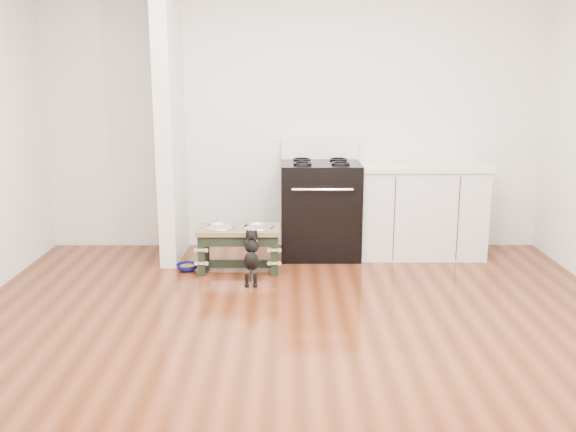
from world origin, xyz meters
name	(u,v)px	position (x,y,z in m)	size (l,w,h in m)	color
ground	(298,345)	(0.00, 0.00, 0.00)	(5.00, 5.00, 0.00)	#491F0D
room_shell	(299,99)	(0.00, 0.00, 1.62)	(5.00, 5.00, 5.00)	silver
partition_wall	(170,118)	(-1.18, 2.10, 1.35)	(0.15, 0.80, 2.70)	silver
oven_range	(320,207)	(0.25, 2.16, 0.48)	(0.76, 0.69, 1.14)	black
cabinet_run	(420,209)	(1.23, 2.18, 0.45)	(1.24, 0.64, 0.91)	silver
dog_feeder	(239,240)	(-0.51, 1.63, 0.29)	(0.74, 0.39, 0.42)	black
puppy	(251,255)	(-0.38, 1.29, 0.25)	(0.13, 0.38, 0.45)	black
floor_bowl	(187,267)	(-0.99, 1.63, 0.03)	(0.26, 0.26, 0.06)	#0C1057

